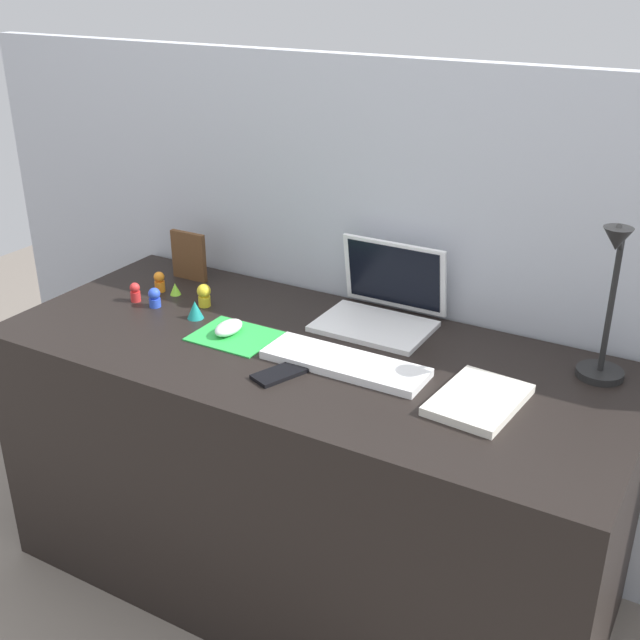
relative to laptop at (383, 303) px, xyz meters
name	(u,v)px	position (x,y,z in m)	size (l,w,h in m)	color
ground_plane	(309,575)	(-0.09, -0.25, -0.79)	(6.00, 6.00, 0.00)	slate
back_wall	(375,308)	(-0.09, 0.14, -0.09)	(2.82, 0.05, 1.42)	#B2B7C1
desk	(308,470)	(-0.09, -0.25, -0.42)	(1.62, 0.69, 0.74)	black
laptop	(383,303)	(0.00, 0.00, 0.00)	(0.30, 0.25, 0.21)	white
keyboard	(345,363)	(0.04, -0.28, -0.04)	(0.41, 0.13, 0.02)	white
mousepad	(234,336)	(-0.29, -0.28, -0.05)	(0.21, 0.17, 0.00)	green
mouse	(229,328)	(-0.31, -0.28, -0.03)	(0.06, 0.10, 0.03)	white
cell_phone	(279,374)	(-0.08, -0.40, -0.05)	(0.06, 0.13, 0.01)	black
desk_lamp	(608,309)	(0.58, -0.06, 0.13)	(0.11, 0.16, 0.40)	black
notebook_pad	(479,400)	(0.38, -0.29, -0.04)	(0.17, 0.24, 0.02)	silver
picture_frame	(189,256)	(-0.65, -0.01, 0.02)	(0.12, 0.02, 0.15)	brown
toy_figurine_blue	(155,297)	(-0.60, -0.23, -0.03)	(0.03, 0.03, 0.06)	blue
toy_figurine_teal	(195,310)	(-0.46, -0.24, -0.03)	(0.05, 0.05, 0.05)	teal
toy_figurine_orange	(159,281)	(-0.67, -0.13, -0.02)	(0.03, 0.03, 0.06)	orange
toy_figurine_lime	(175,289)	(-0.61, -0.13, -0.04)	(0.03, 0.03, 0.04)	#8CDB33
toy_figurine_red	(135,292)	(-0.68, -0.23, -0.03)	(0.03, 0.03, 0.06)	red
toy_figurine_yellow	(204,295)	(-0.48, -0.16, -0.02)	(0.04, 0.04, 0.07)	yellow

